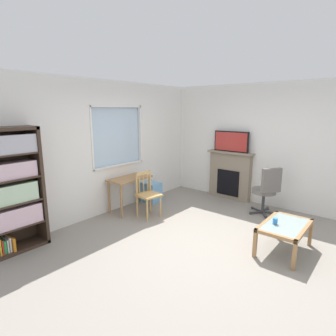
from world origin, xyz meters
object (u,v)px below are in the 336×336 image
at_px(desk_under_window, 130,183).
at_px(fireplace, 230,175).
at_px(wooden_chair, 148,194).
at_px(bookshelf, 9,188).
at_px(office_chair, 267,189).
at_px(sippy_cup, 275,221).
at_px(plastic_drawer_unit, 151,192).
at_px(tv, 231,141).
at_px(coffee_table, 285,228).

relative_size(desk_under_window, fireplace, 0.79).
bearing_deg(desk_under_window, wooden_chair, -89.98).
relative_size(bookshelf, office_chair, 1.88).
distance_m(fireplace, office_chair, 1.19).
bearing_deg(sippy_cup, plastic_drawer_unit, 80.29).
bearing_deg(bookshelf, desk_under_window, -2.64).
bearing_deg(desk_under_window, tv, -31.11).
distance_m(bookshelf, sippy_cup, 3.98).
bearing_deg(bookshelf, office_chair, -32.10).
bearing_deg(desk_under_window, office_chair, -55.74).
bearing_deg(wooden_chair, sippy_cup, -85.37).
height_order(wooden_chair, sippy_cup, wooden_chair).
bearing_deg(bookshelf, tv, -17.26).
bearing_deg(plastic_drawer_unit, tv, -43.77).
xyz_separation_m(fireplace, coffee_table, (-1.79, -1.83, -0.21)).
xyz_separation_m(desk_under_window, office_chair, (1.58, -2.32, -0.04)).
distance_m(fireplace, coffee_table, 2.57).
bearing_deg(plastic_drawer_unit, fireplace, -43.39).
height_order(plastic_drawer_unit, office_chair, office_chair).
distance_m(plastic_drawer_unit, coffee_table, 3.16).
bearing_deg(sippy_cup, desk_under_window, 93.83).
distance_m(desk_under_window, wooden_chair, 0.53).
height_order(wooden_chair, office_chair, office_chair).
xyz_separation_m(desk_under_window, fireplace, (2.09, -1.25, -0.02)).
relative_size(bookshelf, desk_under_window, 2.06).
height_order(plastic_drawer_unit, tv, tv).
distance_m(plastic_drawer_unit, office_chair, 2.55).
bearing_deg(sippy_cup, wooden_chair, 94.63).
height_order(wooden_chair, coffee_table, wooden_chair).
xyz_separation_m(tv, coffee_table, (-1.78, -1.83, -1.02)).
bearing_deg(office_chair, sippy_cup, -155.25).
bearing_deg(plastic_drawer_unit, sippy_cup, -99.71).
distance_m(wooden_chair, plastic_drawer_unit, 0.94).
bearing_deg(coffee_table, wooden_chair, 96.56).
xyz_separation_m(wooden_chair, plastic_drawer_unit, (0.71, 0.56, -0.24)).
relative_size(plastic_drawer_unit, fireplace, 0.40).
distance_m(wooden_chair, coffee_table, 2.59).
distance_m(tv, coffee_table, 2.75).
height_order(desk_under_window, sippy_cup, desk_under_window).
bearing_deg(tv, bookshelf, 162.74).
relative_size(bookshelf, tv, 2.20).
distance_m(desk_under_window, fireplace, 2.43).
bearing_deg(wooden_chair, bookshelf, 164.87).
bearing_deg(bookshelf, wooden_chair, -15.13).
xyz_separation_m(plastic_drawer_unit, sippy_cup, (-0.52, -3.01, 0.25)).
bearing_deg(coffee_table, desk_under_window, 95.48).
bearing_deg(sippy_cup, tv, 42.45).
distance_m(coffee_table, sippy_cup, 0.19).
height_order(fireplace, sippy_cup, fireplace).
bearing_deg(desk_under_window, coffee_table, -84.52).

